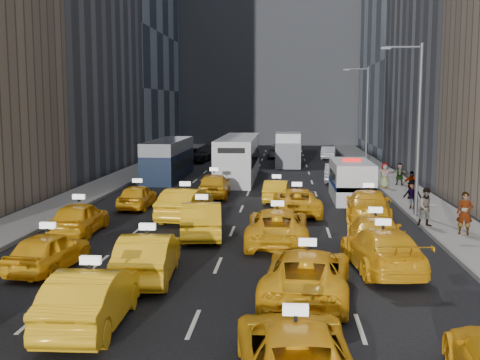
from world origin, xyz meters
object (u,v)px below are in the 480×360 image
Objects in this scene: double_decker at (169,160)px; city_bus at (239,158)px; taxi_2 at (295,353)px; nypd_van at (351,181)px; box_truck at (288,150)px; pedestrian_0 at (465,213)px; taxi_1 at (92,297)px.

double_decker is 0.81× the size of city_bus.
taxi_2 is 0.86× the size of nypd_van.
city_bus reaches higher than nypd_van.
nypd_van is 20.85m from box_truck.
city_bus reaches higher than pedestrian_0.
double_decker is 26.47m from pedestrian_0.
box_truck reaches higher than taxi_1.
box_truck is (3.94, 10.51, -0.13)m from city_bus.
nypd_van is (9.25, 22.03, 0.37)m from taxi_1.
double_decker is at bearing -83.78° from taxi_1.
city_bus is 11.23m from box_truck.
double_decker is 1.52× the size of box_truck.
pedestrian_0 is at bearing -139.33° from taxi_1.
taxi_2 is 25.40m from nypd_van.
pedestrian_0 is at bearing -54.28° from city_bus.
box_truck is at bearing 75.14° from city_bus.
pedestrian_0 reaches higher than taxi_1.
city_bus is at bearing 9.70° from double_decker.
taxi_1 is at bearing -74.87° from double_decker.
taxi_1 is 0.69× the size of box_truck.
taxi_1 is 0.80× the size of nypd_van.
double_decker reaches higher than pedestrian_0.
box_truck is (9.52, 10.70, 0.03)m from double_decker.
double_decker is at bearing -138.28° from box_truck.
city_bus is (1.47, 32.01, 0.86)m from taxi_1.
pedestrian_0 is at bearing -70.37° from nypd_van.
box_truck is at bearing -98.39° from taxi_1.
taxi_1 is at bearing -34.06° from taxi_2.
city_bus reaches higher than taxi_1.
nypd_van is at bearing -46.35° from city_bus.
taxi_1 is at bearing -114.00° from nypd_van.
box_truck reaches higher than pedestrian_0.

